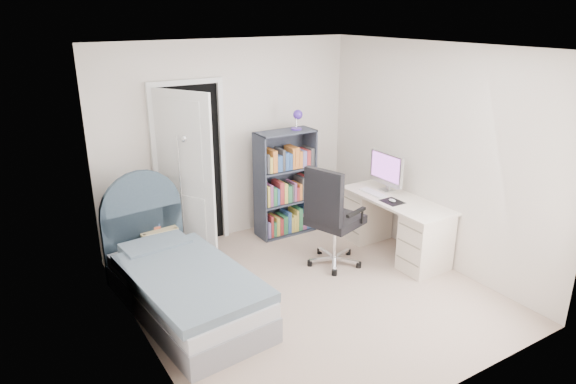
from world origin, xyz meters
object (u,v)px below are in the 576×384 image
bed (182,284)px  bookcase (286,188)px  office_chair (331,213)px  desk (394,223)px  floor_lamp (185,211)px  nightstand (155,235)px

bed → bookcase: size_ratio=1.25×
bookcase → office_chair: size_ratio=1.36×
bed → office_chair: size_ratio=1.71×
bookcase → office_chair: bookcase is taller
bed → desk: (2.65, -0.16, 0.11)m
desk → floor_lamp: bearing=152.5°
bed → floor_lamp: size_ratio=1.35×
bed → bookcase: bookcase is taller
floor_lamp → desk: 2.50m
nightstand → floor_lamp: size_ratio=0.40×
office_chair → bed: bearing=178.4°
desk → office_chair: office_chair is taller
bookcase → office_chair: bearing=-94.6°
bookcase → floor_lamp: bearing=-178.0°
bed → bookcase: 2.15m
floor_lamp → office_chair: bearing=-38.1°
office_chair → bookcase: bearing=85.4°
bed → office_chair: bearing=-1.6°
floor_lamp → nightstand: bearing=-179.1°
nightstand → office_chair: office_chair is taller
floor_lamp → office_chair: floor_lamp is taller
nightstand → bookcase: 1.81m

